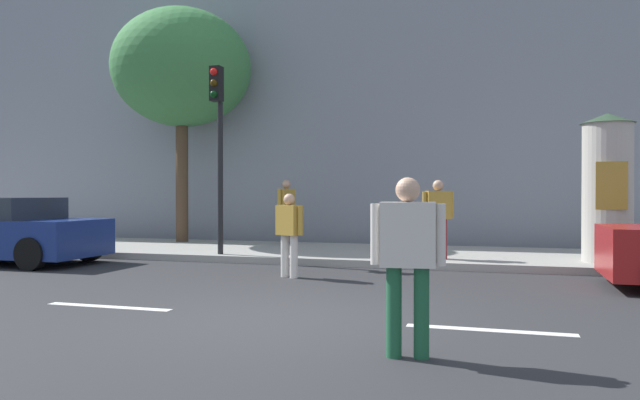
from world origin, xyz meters
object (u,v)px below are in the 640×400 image
street_tree (182,69)px  parked_car_dark (3,231)px  pedestrian_tallest (438,212)px  pedestrian_with_bag (408,251)px  pedestrian_in_dark_shirt (289,229)px  pedestrian_in_light_jacket (286,206)px  poster_column (607,187)px  traffic_light (218,128)px

street_tree → parked_car_dark: street_tree is taller
street_tree → pedestrian_tallest: 8.51m
parked_car_dark → pedestrian_with_bag: bearing=-28.2°
street_tree → pedestrian_with_bag: street_tree is taller
pedestrian_in_dark_shirt → pedestrian_in_light_jacket: 5.21m
pedestrian_with_bag → pedestrian_tallest: (-0.42, 7.09, 0.13)m
street_tree → pedestrian_in_light_jacket: bearing=0.0°
pedestrian_in_light_jacket → street_tree: bearing=-180.0°
parked_car_dark → poster_column: bearing=11.3°
traffic_light → street_tree: (-2.53, 2.95, 2.01)m
pedestrian_with_bag → parked_car_dark: 10.62m
street_tree → parked_car_dark: bearing=-111.0°
traffic_light → pedestrian_with_bag: traffic_light is taller
poster_column → pedestrian_in_dark_shirt: (-5.56, -2.78, -0.75)m
pedestrian_in_light_jacket → poster_column: bearing=-15.9°
street_tree → pedestrian_with_bag: 12.83m
poster_column → street_tree: 11.12m
pedestrian_in_dark_shirt → pedestrian_in_light_jacket: size_ratio=0.88×
pedestrian_in_dark_shirt → pedestrian_in_light_jacket: bearing=110.2°
street_tree → pedestrian_in_light_jacket: (3.05, 0.00, -3.77)m
pedestrian_tallest → parked_car_dark: size_ratio=0.38×
traffic_light → pedestrian_in_light_jacket: (0.52, 2.95, -1.76)m
pedestrian_in_light_jacket → parked_car_dark: pedestrian_in_light_jacket is taller
pedestrian_in_light_jacket → parked_car_dark: 6.60m
poster_column → pedestrian_in_light_jacket: (-7.36, 2.10, -0.47)m
traffic_light → pedestrian_in_dark_shirt: 3.64m
poster_column → pedestrian_tallest: bearing=-173.8°
poster_column → parked_car_dark: bearing=-168.7°
pedestrian_in_dark_shirt → parked_car_dark: 6.60m
traffic_light → pedestrian_in_dark_shirt: size_ratio=2.75×
pedestrian_with_bag → street_tree: bearing=128.6°
poster_column → pedestrian_tallest: (-3.21, -0.35, -0.52)m
parked_car_dark → traffic_light: bearing=20.2°
street_tree → parked_car_dark: (-1.74, -4.52, -4.23)m
traffic_light → poster_column: traffic_light is taller
pedestrian_in_light_jacket → pedestrian_tallest: 4.82m
traffic_light → pedestrian_in_dark_shirt: traffic_light is taller
traffic_light → parked_car_dark: 5.06m
pedestrian_in_light_jacket → parked_car_dark: size_ratio=0.40×
street_tree → pedestrian_tallest: size_ratio=3.99×
pedestrian_tallest → pedestrian_in_light_jacket: bearing=149.5°
street_tree → pedestrian_tallest: bearing=-18.7°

